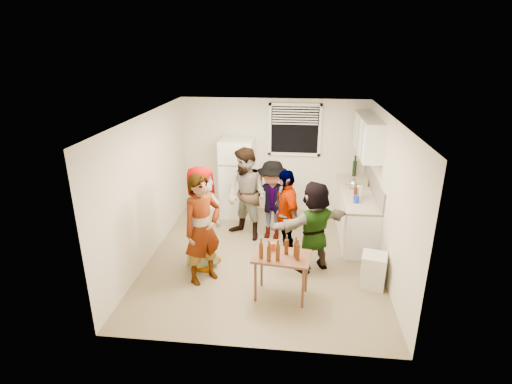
# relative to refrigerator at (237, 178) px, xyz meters

# --- Properties ---
(room) EXTENTS (4.00, 4.50, 2.50)m
(room) POSITION_rel_refrigerator_xyz_m (0.75, -1.88, -0.85)
(room) COLOR silver
(room) RESTS_ON ground
(window) EXTENTS (1.12, 0.10, 1.06)m
(window) POSITION_rel_refrigerator_xyz_m (1.20, 0.33, 1.00)
(window) COLOR white
(window) RESTS_ON room
(refrigerator) EXTENTS (0.70, 0.70, 1.70)m
(refrigerator) POSITION_rel_refrigerator_xyz_m (0.00, 0.00, 0.00)
(refrigerator) COLOR white
(refrigerator) RESTS_ON ground
(counter_lower) EXTENTS (0.60, 2.20, 0.86)m
(counter_lower) POSITION_rel_refrigerator_xyz_m (2.45, -0.73, -0.42)
(counter_lower) COLOR white
(counter_lower) RESTS_ON ground
(countertop) EXTENTS (0.64, 2.22, 0.04)m
(countertop) POSITION_rel_refrigerator_xyz_m (2.45, -0.73, 0.03)
(countertop) COLOR beige
(countertop) RESTS_ON counter_lower
(backsplash) EXTENTS (0.03, 2.20, 0.36)m
(backsplash) POSITION_rel_refrigerator_xyz_m (2.74, -0.73, 0.23)
(backsplash) COLOR #B4AEA3
(backsplash) RESTS_ON countertop
(upper_cabinets) EXTENTS (0.34, 1.60, 0.70)m
(upper_cabinets) POSITION_rel_refrigerator_xyz_m (2.58, -0.53, 1.10)
(upper_cabinets) COLOR white
(upper_cabinets) RESTS_ON room
(kettle) EXTENTS (0.30, 0.28, 0.21)m
(kettle) POSITION_rel_refrigerator_xyz_m (2.40, -0.57, 0.05)
(kettle) COLOR silver
(kettle) RESTS_ON countertop
(paper_towel) EXTENTS (0.11, 0.11, 0.24)m
(paper_towel) POSITION_rel_refrigerator_xyz_m (2.43, -1.10, 0.05)
(paper_towel) COLOR white
(paper_towel) RESTS_ON countertop
(wine_bottle) EXTENTS (0.08, 0.08, 0.33)m
(wine_bottle) POSITION_rel_refrigerator_xyz_m (2.50, 0.23, 0.05)
(wine_bottle) COLOR black
(wine_bottle) RESTS_ON countertop
(beer_bottle_counter) EXTENTS (0.06, 0.06, 0.23)m
(beer_bottle_counter) POSITION_rel_refrigerator_xyz_m (2.35, -1.18, 0.05)
(beer_bottle_counter) COLOR #47230C
(beer_bottle_counter) RESTS_ON countertop
(blue_cup) EXTENTS (0.10, 0.10, 0.13)m
(blue_cup) POSITION_rel_refrigerator_xyz_m (2.35, -1.32, 0.05)
(blue_cup) COLOR #162DBE
(blue_cup) RESTS_ON countertop
(picture_frame) EXTENTS (0.02, 0.17, 0.14)m
(picture_frame) POSITION_rel_refrigerator_xyz_m (2.67, -0.39, 0.12)
(picture_frame) COLOR #BAAD49
(picture_frame) RESTS_ON countertop
(trash_bin) EXTENTS (0.44, 0.44, 0.54)m
(trash_bin) POSITION_rel_refrigerator_xyz_m (2.52, -2.56, -0.60)
(trash_bin) COLOR silver
(trash_bin) RESTS_ON ground
(serving_table) EXTENTS (0.88, 0.65, 0.69)m
(serving_table) POSITION_rel_refrigerator_xyz_m (1.11, -3.00, -0.85)
(serving_table) COLOR brown
(serving_table) RESTS_ON ground
(beer_bottle_table) EXTENTS (0.06, 0.06, 0.23)m
(beer_bottle_table) POSITION_rel_refrigerator_xyz_m (1.06, -3.14, -0.16)
(beer_bottle_table) COLOR #47230C
(beer_bottle_table) RESTS_ON serving_table
(red_cup) EXTENTS (0.09, 0.09, 0.12)m
(red_cup) POSITION_rel_refrigerator_xyz_m (0.96, -2.84, -0.16)
(red_cup) COLOR #AB3A1D
(red_cup) RESTS_ON serving_table
(guest_grey) EXTENTS (1.91, 1.21, 0.56)m
(guest_grey) POSITION_rel_refrigerator_xyz_m (-0.25, -2.25, -0.85)
(guest_grey) COLOR gray
(guest_grey) RESTS_ON ground
(guest_stripe) EXTENTS (1.73, 1.70, 0.43)m
(guest_stripe) POSITION_rel_refrigerator_xyz_m (-0.14, -2.67, -0.85)
(guest_stripe) COLOR #141933
(guest_stripe) RESTS_ON ground
(guest_back_left) EXTENTS (1.70, 1.97, 0.68)m
(guest_back_left) POSITION_rel_refrigerator_xyz_m (0.35, -1.11, -0.85)
(guest_back_left) COLOR #503523
(guest_back_left) RESTS_ON ground
(guest_back_right) EXTENTS (1.17, 1.66, 0.58)m
(guest_back_right) POSITION_rel_refrigerator_xyz_m (0.83, -1.06, -0.85)
(guest_back_right) COLOR #3D3E42
(guest_back_right) RESTS_ON ground
(guest_black) EXTENTS (1.86, 1.48, 0.40)m
(guest_black) POSITION_rel_refrigerator_xyz_m (1.12, -1.79, -0.85)
(guest_black) COLOR black
(guest_black) RESTS_ON ground
(guest_orange) EXTENTS (2.05, 2.08, 0.46)m
(guest_orange) POSITION_rel_refrigerator_xyz_m (1.60, -2.15, -0.85)
(guest_orange) COLOR #D06D45
(guest_orange) RESTS_ON ground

